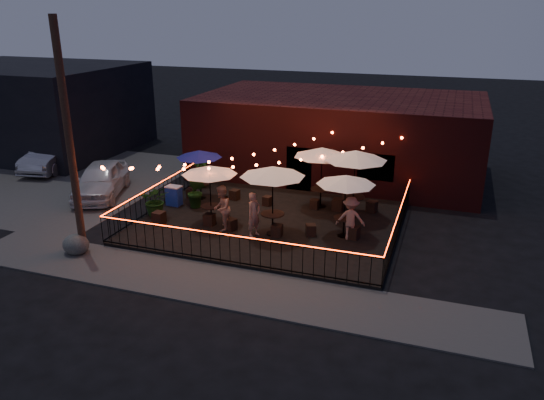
{
  "coord_description": "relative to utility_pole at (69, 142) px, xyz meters",
  "views": [
    {
      "loc": [
        6.53,
        -16.52,
        8.15
      ],
      "look_at": [
        0.27,
        1.46,
        1.25
      ],
      "focal_mm": 35.0,
      "sensor_mm": 36.0,
      "label": 1
    }
  ],
  "objects": [
    {
      "name": "patron_b",
      "position": [
        3.98,
        3.13,
        -2.97
      ],
      "size": [
        0.82,
        0.97,
        1.77
      ],
      "primitive_type": "imported",
      "rotation": [
        0.0,
        0.0,
        -1.37
      ],
      "color": "#CDAA89",
      "rests_on": "patio"
    },
    {
      "name": "patio",
      "position": [
        5.4,
        4.6,
        -3.92
      ],
      "size": [
        10.0,
        8.0,
        0.15
      ],
      "primitive_type": "cube",
      "color": "black",
      "rests_on": "ground"
    },
    {
      "name": "festoon_lights",
      "position": [
        4.39,
        4.3,
        -1.48
      ],
      "size": [
        10.02,
        8.72,
        1.32
      ],
      "color": "#EE461C",
      "rests_on": "ground"
    },
    {
      "name": "cafe_table_2",
      "position": [
        5.92,
        3.39,
        -1.43
      ],
      "size": [
        3.19,
        3.19,
        2.65
      ],
      "rotation": [
        0.0,
        0.0,
        0.43
      ],
      "color": "black",
      "rests_on": "patio"
    },
    {
      "name": "bistro_chair_7",
      "position": [
        6.73,
        6.52,
        -3.65
      ],
      "size": [
        0.36,
        0.36,
        0.4
      ],
      "primitive_type": "cube",
      "rotation": [
        0.0,
        0.0,
        3.08
      ],
      "color": "black",
      "rests_on": "patio"
    },
    {
      "name": "cafe_table_3",
      "position": [
        6.89,
        6.84,
        -1.48
      ],
      "size": [
        2.87,
        2.87,
        2.6
      ],
      "rotation": [
        0.0,
        0.0,
        -0.25
      ],
      "color": "black",
      "rests_on": "patio"
    },
    {
      "name": "bistro_chair_11",
      "position": [
        9.07,
        6.94,
        -3.62
      ],
      "size": [
        0.48,
        0.48,
        0.46
      ],
      "primitive_type": "cube",
      "rotation": [
        0.0,
        0.0,
        2.88
      ],
      "color": "black",
      "rests_on": "patio"
    },
    {
      "name": "cafe_table_4",
      "position": [
        8.48,
        4.08,
        -1.68
      ],
      "size": [
        2.62,
        2.62,
        2.38
      ],
      "rotation": [
        0.0,
        0.0,
        0.25
      ],
      "color": "black",
      "rests_on": "patio"
    },
    {
      "name": "potted_shrub_a",
      "position": [
        0.8,
        3.65,
        -3.2
      ],
      "size": [
        1.45,
        1.36,
        1.3
      ],
      "primitive_type": "imported",
      "rotation": [
        0.0,
        0.0,
        0.36
      ],
      "color": "#15410F",
      "rests_on": "patio"
    },
    {
      "name": "car_white",
      "position": [
        -3.05,
        5.3,
        -3.23
      ],
      "size": [
        3.3,
        4.89,
        1.54
      ],
      "primitive_type": "imported",
      "rotation": [
        0.0,
        0.0,
        0.36
      ],
      "color": "silver",
      "rests_on": "ground"
    },
    {
      "name": "cafe_table_0",
      "position": [
        3.31,
        3.58,
        -1.69
      ],
      "size": [
        2.84,
        2.84,
        2.37
      ],
      "rotation": [
        0.0,
        0.0,
        0.42
      ],
      "color": "black",
      "rests_on": "patio"
    },
    {
      "name": "fence_left",
      "position": [
        0.4,
        4.6,
        -3.34
      ],
      "size": [
        0.04,
        8.0,
        1.04
      ],
      "rotation": [
        0.0,
        0.0,
        1.57
      ],
      "color": "black",
      "rests_on": "patio"
    },
    {
      "name": "fence_right",
      "position": [
        10.4,
        4.6,
        -3.34
      ],
      "size": [
        0.04,
        8.0,
        1.04
      ],
      "rotation": [
        0.0,
        0.0,
        1.57
      ],
      "color": "black",
      "rests_on": "patio"
    },
    {
      "name": "potted_shrub_c",
      "position": [
        0.85,
        7.64,
        -3.15
      ],
      "size": [
        0.9,
        0.9,
        1.39
      ],
      "primitive_type": "imported",
      "rotation": [
        0.0,
        0.0,
        0.17
      ],
      "color": "#0F3911",
      "rests_on": "patio"
    },
    {
      "name": "cafe_table_1",
      "position": [
        1.6,
        6.1,
        -1.83
      ],
      "size": [
        2.65,
        2.65,
        2.21
      ],
      "rotation": [
        0.0,
        0.0,
        -0.43
      ],
      "color": "black",
      "rests_on": "patio"
    },
    {
      "name": "bistro_chair_6",
      "position": [
        4.7,
        6.24,
        -3.65
      ],
      "size": [
        0.4,
        0.4,
        0.4
      ],
      "primitive_type": "cube",
      "rotation": [
        0.0,
        0.0,
        -0.2
      ],
      "color": "black",
      "rests_on": "patio"
    },
    {
      "name": "brick_building",
      "position": [
        6.4,
        12.59,
        -2.0
      ],
      "size": [
        14.0,
        8.0,
        4.0
      ],
      "color": "#3B1010",
      "rests_on": "ground"
    },
    {
      "name": "fence_front",
      "position": [
        5.4,
        0.6,
        -3.34
      ],
      "size": [
        10.0,
        0.04,
        1.04
      ],
      "color": "black",
      "rests_on": "patio"
    },
    {
      "name": "potted_shrub_b",
      "position": [
        1.96,
        4.98,
        -3.14
      ],
      "size": [
        0.87,
        0.74,
        1.43
      ],
      "primitive_type": "imported",
      "rotation": [
        0.0,
        0.0,
        -0.14
      ],
      "color": "#193E14",
      "rests_on": "patio"
    },
    {
      "name": "cafe_table_5",
      "position": [
        8.41,
        6.18,
        -1.32
      ],
      "size": [
        3.17,
        3.17,
        2.77
      ],
      "rotation": [
        0.0,
        0.0,
        0.32
      ],
      "color": "black",
      "rests_on": "patio"
    },
    {
      "name": "patron_a",
      "position": [
        5.33,
        3.01,
        -3.01
      ],
      "size": [
        0.61,
        0.72,
        1.69
      ],
      "primitive_type": "imported",
      "rotation": [
        0.0,
        0.0,
        1.19
      ],
      "color": "tan",
      "rests_on": "patio"
    },
    {
      "name": "cooler",
      "position": [
        0.9,
        4.94,
        -3.42
      ],
      "size": [
        0.68,
        0.5,
        0.86
      ],
      "rotation": [
        0.0,
        0.0,
        -0.06
      ],
      "color": "blue",
      "rests_on": "patio"
    },
    {
      "name": "bistro_chair_10",
      "position": [
        7.7,
        6.64,
        -3.6
      ],
      "size": [
        0.44,
        0.44,
        0.51
      ],
      "primitive_type": "cube",
      "rotation": [
        0.0,
        0.0,
        -0.03
      ],
      "color": "black",
      "rests_on": "patio"
    },
    {
      "name": "parking_lot",
      "position": [
        -6.6,
        6.6,
        -3.99
      ],
      "size": [
        11.0,
        12.0,
        0.02
      ],
      "primitive_type": "cube",
      "color": "#474441",
      "rests_on": "ground"
    },
    {
      "name": "bistro_chair_2",
      "position": [
        1.12,
        6.08,
        -3.64
      ],
      "size": [
        0.4,
        0.4,
        0.42
      ],
      "primitive_type": "cube",
      "rotation": [
        0.0,
        0.0,
        0.13
      ],
      "color": "black",
      "rests_on": "patio"
    },
    {
      "name": "background_building",
      "position": [
        -12.6,
        11.6,
        -1.5
      ],
      "size": [
        12.0,
        9.0,
        5.0
      ],
      "primitive_type": "cube",
      "color": "black",
      "rests_on": "ground"
    },
    {
      "name": "bistro_chair_8",
      "position": [
        7.31,
        3.75,
        -3.64
      ],
      "size": [
        0.47,
        0.47,
        0.43
      ],
      "primitive_type": "cube",
      "rotation": [
        0.0,
        0.0,
        0.39
      ],
      "color": "black",
      "rests_on": "patio"
    },
    {
      "name": "boulder",
      "position": [
        -0.12,
        -0.22,
        -3.64
      ],
      "size": [
        1.11,
        1.02,
        0.72
      ],
      "primitive_type": "ellipsoid",
      "rotation": [
        0.0,
        0.0,
        0.29
      ],
      "color": "#3F403B",
      "rests_on": "ground"
    },
    {
      "name": "patron_c",
      "position": [
        8.75,
        3.89,
        -3.04
      ],
      "size": [
        1.14,
        0.79,
        1.63
      ],
      "primitive_type": "imported",
      "rotation": [
        0.0,
        0.0,
        3.32
      ],
      "color": "tan",
      "rests_on": "patio"
    },
    {
      "name": "ground",
      "position": [
        5.4,
        2.6,
        -4.0
      ],
      "size": [
        110.0,
        110.0,
        0.0
      ],
      "primitive_type": "plane",
      "color": "black",
      "rests_on": "ground"
    },
    {
      "name": "utility_pole",
      "position": [
        0.0,
        0.0,
        0.0
      ],
      "size": [
        0.26,
        0.26,
        8.0
      ],
      "primitive_type": "cylinder",
      "color": "#3A2417",
      "rests_on": "ground"
    },
    {
      "name": "bistro_chair_4",
      "position": [
        4.28,
        3.24,
        -3.63
      ],
      "size": [
        0.49,
        0.49,
        0.44
      ],
      "primitive_type": "cube",
      "rotation": [
        0.0,
        0.0,
        -0.43
      ],
      "color": "black",
      "rests_on": "patio"
    },
    {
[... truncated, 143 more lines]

